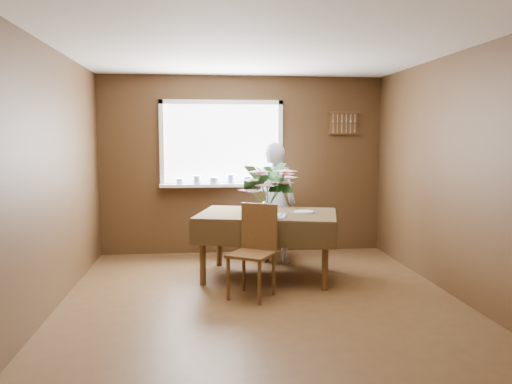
{
  "coord_description": "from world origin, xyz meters",
  "views": [
    {
      "loc": [
        -0.59,
        -4.8,
        1.64
      ],
      "look_at": [
        0.0,
        0.55,
        1.05
      ],
      "focal_mm": 35.0,
      "sensor_mm": 36.0,
      "label": 1
    }
  ],
  "objects": [
    {
      "name": "table_knife",
      "position": [
        0.28,
        0.62,
        0.78
      ],
      "size": [
        0.11,
        0.19,
        0.0
      ],
      "primitive_type": "cube",
      "rotation": [
        0.0,
        0.0,
        -0.46
      ],
      "color": "silver",
      "rests_on": "dining_table"
    },
    {
      "name": "dining_table",
      "position": [
        0.17,
        0.9,
        0.67
      ],
      "size": [
        1.8,
        1.44,
        0.77
      ],
      "rotation": [
        0.0,
        0.0,
        -0.25
      ],
      "color": "#55371B",
      "rests_on": "floor"
    },
    {
      "name": "spoon_rack",
      "position": [
        1.45,
        2.22,
        1.85
      ],
      "size": [
        0.44,
        0.05,
        0.33
      ],
      "color": "#55371B",
      "rests_on": "wall_back"
    },
    {
      "name": "window_assembly",
      "position": [
        -0.3,
        2.2,
        1.35
      ],
      "size": [
        1.72,
        0.2,
        1.22
      ],
      "color": "white",
      "rests_on": "wall_back"
    },
    {
      "name": "wall_front",
      "position": [
        0.0,
        -2.25,
        1.25
      ],
      "size": [
        4.0,
        0.0,
        4.0
      ],
      "primitive_type": "plane",
      "rotation": [
        -1.57,
        0.0,
        0.0
      ],
      "color": "brown",
      "rests_on": "floor"
    },
    {
      "name": "wall_right",
      "position": [
        2.0,
        0.0,
        1.25
      ],
      "size": [
        0.0,
        4.5,
        4.5
      ],
      "primitive_type": "plane",
      "rotation": [
        1.57,
        0.0,
        -1.57
      ],
      "color": "brown",
      "rests_on": "floor"
    },
    {
      "name": "seated_woman",
      "position": [
        0.36,
        1.6,
        0.79
      ],
      "size": [
        0.68,
        0.57,
        1.58
      ],
      "primitive_type": "imported",
      "rotation": [
        0.0,
        0.0,
        2.77
      ],
      "color": "white",
      "rests_on": "floor"
    },
    {
      "name": "chair_near",
      "position": [
        -0.05,
        0.23,
        0.52
      ],
      "size": [
        0.56,
        0.56,
        0.95
      ],
      "rotation": [
        0.0,
        0.0,
        -0.56
      ],
      "color": "#55371B",
      "rests_on": "floor"
    },
    {
      "name": "floor",
      "position": [
        0.0,
        0.0,
        0.0
      ],
      "size": [
        4.5,
        4.5,
        0.0
      ],
      "primitive_type": "plane",
      "color": "#482F18",
      "rests_on": "ground"
    },
    {
      "name": "side_plate",
      "position": [
        0.6,
        0.88,
        0.77
      ],
      "size": [
        0.33,
        0.33,
        0.01
      ],
      "primitive_type": "cylinder",
      "rotation": [
        0.0,
        0.0,
        -0.65
      ],
      "color": "white",
      "rests_on": "dining_table"
    },
    {
      "name": "ceiling",
      "position": [
        0.0,
        0.0,
        2.5
      ],
      "size": [
        4.5,
        4.5,
        0.0
      ],
      "primitive_type": "plane",
      "rotation": [
        3.14,
        0.0,
        0.0
      ],
      "color": "white",
      "rests_on": "wall_back"
    },
    {
      "name": "wall_left",
      "position": [
        -2.0,
        0.0,
        1.25
      ],
      "size": [
        0.0,
        4.5,
        4.5
      ],
      "primitive_type": "plane",
      "rotation": [
        1.57,
        0.0,
        1.57
      ],
      "color": "brown",
      "rests_on": "floor"
    },
    {
      "name": "wall_back",
      "position": [
        0.0,
        2.25,
        1.25
      ],
      "size": [
        4.0,
        0.0,
        4.0
      ],
      "primitive_type": "plane",
      "rotation": [
        1.57,
        0.0,
        0.0
      ],
      "color": "brown",
      "rests_on": "floor"
    },
    {
      "name": "chair_far",
      "position": [
        0.33,
        1.71,
        0.51
      ],
      "size": [
        0.47,
        0.47,
        0.94
      ],
      "rotation": [
        0.0,
        0.0,
        2.96
      ],
      "color": "#55371B",
      "rests_on": "floor"
    },
    {
      "name": "flower_bouquet",
      "position": [
        0.14,
        0.66,
        1.11
      ],
      "size": [
        0.61,
        0.61,
        0.52
      ],
      "rotation": [
        0.0,
        0.0,
        -0.02
      ],
      "color": "white",
      "rests_on": "dining_table"
    }
  ]
}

